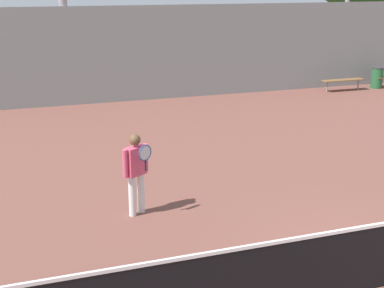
{
  "coord_description": "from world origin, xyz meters",
  "views": [
    {
      "loc": [
        -5.23,
        -5.78,
        4.43
      ],
      "look_at": [
        -1.56,
        4.97,
        0.94
      ],
      "focal_mm": 50.0,
      "sensor_mm": 36.0,
      "label": 1
    }
  ],
  "objects": [
    {
      "name": "trash_bin",
      "position": [
        9.59,
        13.11,
        0.45
      ],
      "size": [
        0.51,
        0.51,
        0.89
      ],
      "color": "#235B33",
      "rests_on": "ground_plane"
    },
    {
      "name": "tennis_player",
      "position": [
        -3.11,
        3.76,
        0.94
      ],
      "size": [
        0.56,
        0.52,
        1.64
      ],
      "rotation": [
        0.0,
        0.0,
        0.5
      ],
      "color": "silver",
      "rests_on": "ground_plane"
    },
    {
      "name": "bench_courtside_near",
      "position": [
        7.87,
        13.04,
        0.43
      ],
      "size": [
        1.89,
        0.4,
        0.48
      ],
      "color": "brown",
      "rests_on": "ground_plane"
    },
    {
      "name": "back_fence",
      "position": [
        0.0,
        14.0,
        1.78
      ],
      "size": [
        27.36,
        0.06,
        3.56
      ],
      "color": "gray",
      "rests_on": "ground_plane"
    }
  ]
}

